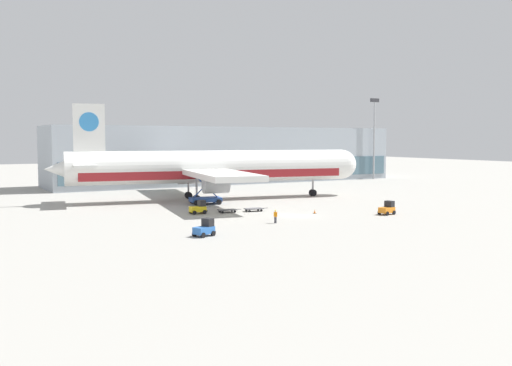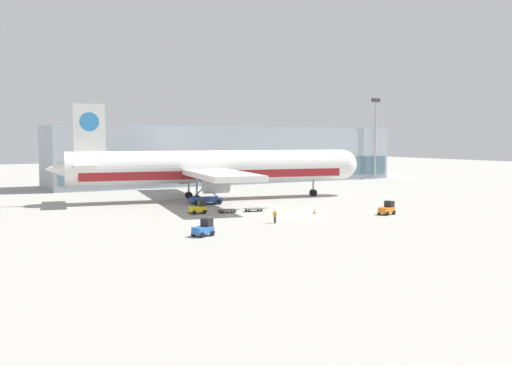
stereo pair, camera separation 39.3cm
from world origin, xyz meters
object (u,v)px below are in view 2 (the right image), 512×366
at_px(ground_crew_near, 275,215).
at_px(traffic_cone_near, 314,211).
at_px(baggage_dolly_second, 254,209).
at_px(baggage_tug_foreground, 199,208).
at_px(scissor_lift_loader, 206,191).
at_px(baggage_tug_far, 387,209).
at_px(baggage_tug_mid, 204,228).
at_px(baggage_dolly_lead, 227,210).
at_px(light_mast, 375,132).
at_px(airplane_main, 211,168).

distance_m(ground_crew_near, traffic_cone_near, 11.56).
bearing_deg(baggage_dolly_second, baggage_tug_foreground, 175.78).
xyz_separation_m(scissor_lift_loader, baggage_tug_far, (17.60, -25.49, -1.31)).
relative_size(baggage_tug_mid, baggage_tug_far, 1.04).
xyz_separation_m(baggage_tug_far, baggage_dolly_lead, (-19.41, 13.71, -0.49)).
xyz_separation_m(baggage_tug_foreground, baggage_dolly_lead, (4.28, -0.95, -0.49)).
bearing_deg(ground_crew_near, light_mast, 109.17).
xyz_separation_m(baggage_tug_foreground, baggage_dolly_second, (8.47, -1.69, -0.49)).
bearing_deg(light_mast, baggage_tug_far, -129.98).
xyz_separation_m(scissor_lift_loader, baggage_dolly_second, (2.37, -12.52, -1.80)).
bearing_deg(light_mast, baggage_tug_mid, -142.43).
xyz_separation_m(baggage_tug_mid, baggage_dolly_lead, (11.68, 17.26, -0.49)).
height_order(baggage_tug_far, baggage_dolly_second, baggage_tug_far).
bearing_deg(light_mast, airplane_main, -157.15).
relative_size(baggage_tug_far, baggage_dolly_second, 0.71).
xyz_separation_m(baggage_tug_mid, baggage_tug_far, (31.09, 3.55, 0.00)).
relative_size(ground_crew_near, traffic_cone_near, 2.81).
xyz_separation_m(airplane_main, ground_crew_near, (-4.87, -30.28, -4.80)).
distance_m(baggage_tug_foreground, baggage_dolly_second, 8.65).
relative_size(baggage_tug_far, ground_crew_near, 1.51).
distance_m(light_mast, scissor_lift_loader, 73.81).
bearing_deg(baggage_tug_far, scissor_lift_loader, 113.82).
height_order(airplane_main, scissor_lift_loader, airplane_main).
distance_m(baggage_tug_foreground, baggage_dolly_lead, 4.41).
height_order(baggage_tug_foreground, ground_crew_near, baggage_tug_foreground).
bearing_deg(traffic_cone_near, baggage_dolly_second, 134.98).
distance_m(airplane_main, scissor_lift_loader, 7.74).
bearing_deg(traffic_cone_near, scissor_lift_loader, 115.20).
xyz_separation_m(baggage_tug_foreground, baggage_tug_mid, (-7.40, -18.21, 0.00)).
height_order(baggage_tug_foreground, traffic_cone_near, baggage_tug_foreground).
relative_size(scissor_lift_loader, ground_crew_near, 3.29).
bearing_deg(baggage_tug_mid, airplane_main, 44.06).
xyz_separation_m(scissor_lift_loader, baggage_tug_foreground, (-6.09, -10.83, -1.31)).
xyz_separation_m(scissor_lift_loader, baggage_dolly_lead, (-1.82, -11.78, -1.80)).
distance_m(light_mast, baggage_tug_foreground, 84.40).
relative_size(airplane_main, baggage_tug_foreground, 23.12).
xyz_separation_m(light_mast, traffic_cone_near, (-56.68, -51.07, -12.56)).
relative_size(airplane_main, scissor_lift_loader, 9.90).
distance_m(scissor_lift_loader, ground_crew_near, 24.59).
bearing_deg(ground_crew_near, scissor_lift_loader, 156.25).
xyz_separation_m(baggage_dolly_lead, traffic_cone_near, (10.84, -7.40, -0.08)).
height_order(airplane_main, baggage_tug_mid, airplane_main).
height_order(baggage_tug_foreground, baggage_dolly_lead, baggage_tug_foreground).
height_order(baggage_dolly_second, ground_crew_near, ground_crew_near).
xyz_separation_m(light_mast, ground_crew_near, (-66.89, -56.42, -11.82)).
height_order(scissor_lift_loader, ground_crew_near, scissor_lift_loader).
relative_size(scissor_lift_loader, baggage_dolly_second, 1.54).
bearing_deg(baggage_dolly_lead, baggage_tug_far, -28.16).
distance_m(airplane_main, ground_crew_near, 31.04).
relative_size(baggage_tug_far, traffic_cone_near, 4.23).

